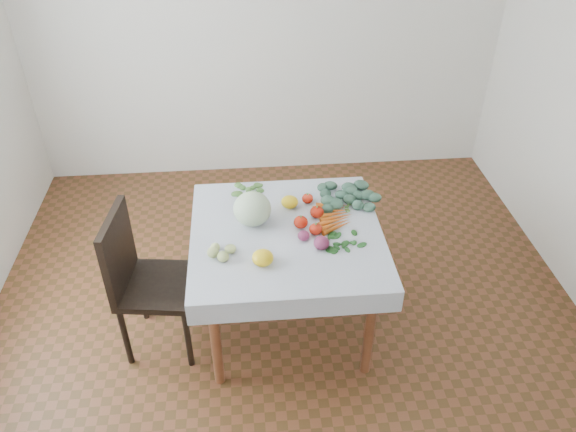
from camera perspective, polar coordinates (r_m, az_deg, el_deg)
name	(u,v)px	position (r m, az deg, el deg)	size (l,w,h in m)	color
ground	(287,321)	(3.82, -0.13, -10.63)	(4.00, 4.00, 0.00)	brown
back_wall	(265,24)	(4.83, -2.35, 18.88)	(4.00, 0.04, 2.70)	silver
table	(287,245)	(3.37, -0.14, -2.99)	(1.00, 1.00, 0.75)	brown
tablecloth	(287,232)	(3.31, -0.15, -1.65)	(1.12, 1.12, 0.01)	silver
chair	(141,275)	(3.43, -14.70, -5.78)	(0.49, 0.49, 0.97)	black
cabbage	(252,209)	(3.32, -3.66, 0.72)	(0.23, 0.23, 0.20)	beige
tomato_a	(301,222)	(3.32, 1.30, -0.63)	(0.08, 0.08, 0.07)	red
tomato_b	(308,198)	(3.53, 2.00, 1.79)	(0.07, 0.07, 0.06)	red
tomato_c	(317,212)	(3.41, 2.95, 0.40)	(0.08, 0.08, 0.07)	red
tomato_d	(316,229)	(3.27, 2.83, -1.34)	(0.08, 0.08, 0.07)	red
heirloom_back	(290,202)	(3.49, 0.17, 1.44)	(0.11, 0.11, 0.07)	yellow
heirloom_front	(263,258)	(3.06, -2.58, -4.26)	(0.12, 0.12, 0.08)	yellow
onion_a	(304,236)	(3.23, 1.60, -2.00)	(0.07, 0.07, 0.06)	#5E1A3A
onion_b	(321,243)	(3.17, 3.42, -2.75)	(0.09, 0.09, 0.08)	#5E1A3A
tomatillo_cluster	(221,251)	(3.15, -6.81, -3.53)	(0.11, 0.14, 0.05)	#B2BB6C
carrot_bunch	(334,216)	(3.42, 4.66, 0.01)	(0.21, 0.32, 0.03)	#CF5E17
kale_bunch	(352,197)	(3.58, 6.54, 1.95)	(0.37, 0.33, 0.05)	#355742
basil_bunch	(344,242)	(3.24, 5.72, -2.65)	(0.21, 0.19, 0.01)	#1A551E
dill_bunch	(249,190)	(3.66, -4.02, 2.65)	(0.21, 0.18, 0.02)	#477535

